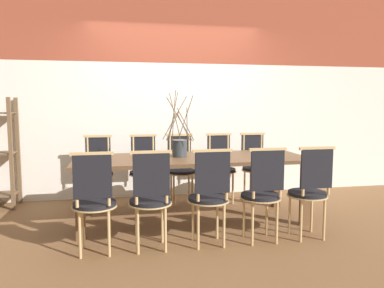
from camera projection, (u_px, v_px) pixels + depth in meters
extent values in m
plane|color=brown|center=(192.00, 221.00, 4.35)|extent=(16.00, 16.00, 0.00)
cube|color=silver|center=(175.00, 130.00, 5.53)|extent=(12.00, 0.06, 1.94)
cube|color=brown|center=(174.00, 19.00, 5.36)|extent=(12.00, 0.06, 1.26)
cube|color=brown|center=(192.00, 159.00, 4.27)|extent=(2.63, 0.99, 0.04)
cube|color=brown|center=(80.00, 205.00, 3.70)|extent=(0.09, 0.09, 0.71)
cube|color=brown|center=(305.00, 194.00, 4.16)|extent=(0.09, 0.09, 0.71)
cube|color=brown|center=(87.00, 188.00, 4.46)|extent=(0.09, 0.09, 0.71)
cube|color=brown|center=(276.00, 180.00, 4.92)|extent=(0.09, 0.09, 0.71)
cylinder|color=black|center=(95.00, 204.00, 3.38)|extent=(0.38, 0.38, 0.04)
cylinder|color=tan|center=(95.00, 206.00, 3.38)|extent=(0.41, 0.41, 0.01)
cylinder|color=tan|center=(82.00, 226.00, 3.50)|extent=(0.03, 0.03, 0.44)
cylinder|color=tan|center=(110.00, 224.00, 3.55)|extent=(0.03, 0.03, 0.44)
cylinder|color=tan|center=(80.00, 235.00, 3.26)|extent=(0.03, 0.03, 0.44)
cylinder|color=tan|center=(109.00, 233.00, 3.30)|extent=(0.03, 0.03, 0.44)
cylinder|color=tan|center=(76.00, 180.00, 3.17)|extent=(0.03, 0.03, 0.47)
cylinder|color=tan|center=(109.00, 179.00, 3.22)|extent=(0.03, 0.03, 0.47)
cube|color=black|center=(92.00, 177.00, 3.18)|extent=(0.32, 0.02, 0.38)
cube|color=tan|center=(92.00, 154.00, 3.17)|extent=(0.36, 0.03, 0.03)
cylinder|color=black|center=(150.00, 201.00, 3.47)|extent=(0.38, 0.38, 0.04)
cylinder|color=tan|center=(150.00, 203.00, 3.48)|extent=(0.41, 0.41, 0.01)
cylinder|color=tan|center=(137.00, 222.00, 3.60)|extent=(0.03, 0.03, 0.44)
cylinder|color=tan|center=(162.00, 221.00, 3.64)|extent=(0.03, 0.03, 0.44)
cylinder|color=tan|center=(138.00, 231.00, 3.35)|extent=(0.03, 0.03, 0.44)
cylinder|color=tan|center=(165.00, 229.00, 3.40)|extent=(0.03, 0.03, 0.44)
cylinder|color=tan|center=(136.00, 178.00, 3.26)|extent=(0.03, 0.03, 0.47)
cylinder|color=tan|center=(167.00, 177.00, 3.31)|extent=(0.03, 0.03, 0.47)
cube|color=black|center=(151.00, 175.00, 3.28)|extent=(0.32, 0.02, 0.38)
cube|color=tan|center=(151.00, 152.00, 3.26)|extent=(0.36, 0.03, 0.03)
cylinder|color=black|center=(208.00, 198.00, 3.58)|extent=(0.38, 0.38, 0.04)
cylinder|color=tan|center=(208.00, 201.00, 3.58)|extent=(0.41, 0.41, 0.01)
cylinder|color=tan|center=(193.00, 219.00, 3.70)|extent=(0.03, 0.03, 0.44)
cylinder|color=tan|center=(217.00, 218.00, 3.75)|extent=(0.03, 0.03, 0.44)
cylinder|color=tan|center=(198.00, 227.00, 3.46)|extent=(0.03, 0.03, 0.44)
cylinder|color=tan|center=(224.00, 225.00, 3.51)|extent=(0.03, 0.03, 0.44)
cylinder|color=tan|center=(198.00, 176.00, 3.37)|extent=(0.03, 0.03, 0.47)
cylinder|color=tan|center=(227.00, 175.00, 3.42)|extent=(0.03, 0.03, 0.47)
cube|color=black|center=(213.00, 173.00, 3.39)|extent=(0.32, 0.02, 0.38)
cube|color=tan|center=(213.00, 151.00, 3.37)|extent=(0.36, 0.03, 0.03)
cylinder|color=black|center=(260.00, 196.00, 3.68)|extent=(0.38, 0.38, 0.04)
cylinder|color=tan|center=(260.00, 198.00, 3.68)|extent=(0.41, 0.41, 0.01)
cylinder|color=tan|center=(244.00, 216.00, 3.80)|extent=(0.03, 0.03, 0.44)
cylinder|color=tan|center=(267.00, 215.00, 3.85)|extent=(0.03, 0.03, 0.44)
cylinder|color=tan|center=(252.00, 223.00, 3.56)|extent=(0.03, 0.03, 0.44)
cylinder|color=tan|center=(277.00, 222.00, 3.61)|extent=(0.03, 0.03, 0.44)
cylinder|color=tan|center=(254.00, 174.00, 3.47)|extent=(0.03, 0.03, 0.47)
cylinder|color=tan|center=(281.00, 173.00, 3.52)|extent=(0.03, 0.03, 0.47)
cube|color=black|center=(268.00, 171.00, 3.49)|extent=(0.32, 0.02, 0.38)
cube|color=tan|center=(268.00, 149.00, 3.47)|extent=(0.36, 0.03, 0.03)
cylinder|color=black|center=(307.00, 193.00, 3.78)|extent=(0.38, 0.38, 0.04)
cylinder|color=tan|center=(307.00, 196.00, 3.78)|extent=(0.41, 0.41, 0.01)
cylinder|color=tan|center=(290.00, 213.00, 3.90)|extent=(0.03, 0.03, 0.44)
cylinder|color=tan|center=(312.00, 212.00, 3.95)|extent=(0.03, 0.03, 0.44)
cylinder|color=tan|center=(301.00, 220.00, 3.66)|extent=(0.03, 0.03, 0.44)
cylinder|color=tan|center=(324.00, 219.00, 3.70)|extent=(0.03, 0.03, 0.44)
cylinder|color=tan|center=(304.00, 172.00, 3.57)|extent=(0.03, 0.03, 0.47)
cylinder|color=tan|center=(329.00, 171.00, 3.62)|extent=(0.03, 0.03, 0.47)
cube|color=black|center=(317.00, 169.00, 3.58)|extent=(0.32, 0.02, 0.38)
cube|color=tan|center=(317.00, 148.00, 3.57)|extent=(0.36, 0.03, 0.03)
cylinder|color=black|center=(98.00, 174.00, 4.82)|extent=(0.38, 0.38, 0.04)
cylinder|color=tan|center=(98.00, 176.00, 4.82)|extent=(0.41, 0.41, 0.01)
cylinder|color=tan|center=(108.00, 194.00, 4.75)|extent=(0.03, 0.03, 0.44)
cylinder|color=tan|center=(88.00, 195.00, 4.70)|extent=(0.03, 0.03, 0.44)
cylinder|color=tan|center=(108.00, 189.00, 4.99)|extent=(0.03, 0.03, 0.44)
cylinder|color=tan|center=(89.00, 190.00, 4.94)|extent=(0.03, 0.03, 0.44)
cylinder|color=tan|center=(108.00, 153.00, 4.98)|extent=(0.03, 0.03, 0.47)
cylinder|color=tan|center=(88.00, 153.00, 4.93)|extent=(0.03, 0.03, 0.47)
cube|color=black|center=(98.00, 151.00, 4.95)|extent=(0.32, 0.02, 0.38)
cube|color=tan|center=(98.00, 136.00, 4.93)|extent=(0.36, 0.03, 0.03)
cylinder|color=black|center=(144.00, 172.00, 4.93)|extent=(0.38, 0.38, 0.04)
cylinder|color=tan|center=(144.00, 174.00, 4.94)|extent=(0.41, 0.41, 0.01)
cylinder|color=tan|center=(155.00, 192.00, 4.86)|extent=(0.03, 0.03, 0.44)
cylinder|color=tan|center=(136.00, 192.00, 4.81)|extent=(0.03, 0.03, 0.44)
cylinder|color=tan|center=(153.00, 188.00, 5.10)|extent=(0.03, 0.03, 0.44)
cylinder|color=tan|center=(135.00, 188.00, 5.06)|extent=(0.03, 0.03, 0.44)
cylinder|color=tan|center=(153.00, 152.00, 5.09)|extent=(0.03, 0.03, 0.47)
cylinder|color=tan|center=(133.00, 152.00, 5.04)|extent=(0.03, 0.03, 0.47)
cube|color=black|center=(143.00, 150.00, 5.07)|extent=(0.32, 0.02, 0.38)
cube|color=tan|center=(143.00, 135.00, 5.04)|extent=(0.36, 0.03, 0.03)
cylinder|color=black|center=(181.00, 171.00, 5.03)|extent=(0.38, 0.38, 0.04)
cylinder|color=tan|center=(181.00, 173.00, 5.03)|extent=(0.41, 0.41, 0.01)
cylinder|color=tan|center=(192.00, 190.00, 4.96)|extent=(0.03, 0.03, 0.44)
cylinder|color=tan|center=(174.00, 191.00, 4.91)|extent=(0.03, 0.03, 0.44)
cylinder|color=tan|center=(189.00, 186.00, 5.20)|extent=(0.03, 0.03, 0.44)
cylinder|color=tan|center=(171.00, 187.00, 5.15)|extent=(0.03, 0.03, 0.44)
cylinder|color=tan|center=(189.00, 151.00, 5.19)|extent=(0.03, 0.03, 0.47)
cylinder|color=tan|center=(170.00, 151.00, 5.14)|extent=(0.03, 0.03, 0.47)
cube|color=black|center=(179.00, 149.00, 5.16)|extent=(0.32, 0.02, 0.38)
cube|color=tan|center=(179.00, 135.00, 5.14)|extent=(0.36, 0.03, 0.03)
cylinder|color=black|center=(222.00, 170.00, 5.14)|extent=(0.38, 0.38, 0.04)
cylinder|color=tan|center=(222.00, 171.00, 5.14)|extent=(0.41, 0.41, 0.01)
cylinder|color=tan|center=(233.00, 188.00, 5.06)|extent=(0.03, 0.03, 0.44)
cylinder|color=tan|center=(215.00, 189.00, 5.02)|extent=(0.03, 0.03, 0.44)
cylinder|color=tan|center=(228.00, 184.00, 5.31)|extent=(0.03, 0.03, 0.44)
cylinder|color=tan|center=(211.00, 185.00, 5.26)|extent=(0.03, 0.03, 0.44)
cylinder|color=tan|center=(228.00, 150.00, 5.29)|extent=(0.03, 0.03, 0.47)
cylinder|color=tan|center=(209.00, 150.00, 5.24)|extent=(0.03, 0.03, 0.47)
cube|color=black|center=(219.00, 148.00, 5.27)|extent=(0.32, 0.02, 0.38)
cube|color=tan|center=(219.00, 134.00, 5.24)|extent=(0.36, 0.03, 0.03)
cylinder|color=black|center=(256.00, 169.00, 5.23)|extent=(0.38, 0.38, 0.04)
cylinder|color=tan|center=(256.00, 170.00, 5.23)|extent=(0.41, 0.41, 0.01)
cylinder|color=tan|center=(268.00, 187.00, 5.16)|extent=(0.03, 0.03, 0.44)
cylinder|color=tan|center=(250.00, 187.00, 5.11)|extent=(0.03, 0.03, 0.44)
cylinder|color=tan|center=(261.00, 183.00, 5.40)|extent=(0.03, 0.03, 0.44)
cylinder|color=tan|center=(245.00, 184.00, 5.35)|extent=(0.03, 0.03, 0.44)
cylinder|color=tan|center=(261.00, 149.00, 5.39)|extent=(0.03, 0.03, 0.47)
cylinder|color=tan|center=(243.00, 149.00, 5.34)|extent=(0.03, 0.03, 0.47)
cube|color=black|center=(252.00, 147.00, 5.37)|extent=(0.32, 0.02, 0.38)
cube|color=tan|center=(253.00, 134.00, 5.34)|extent=(0.36, 0.03, 0.03)
cylinder|color=#33383D|center=(180.00, 148.00, 4.29)|extent=(0.17, 0.17, 0.19)
cylinder|color=brown|center=(173.00, 126.00, 4.33)|extent=(0.17, 0.15, 0.32)
cylinder|color=brown|center=(175.00, 117.00, 4.18)|extent=(0.12, 0.13, 0.53)
cylinder|color=brown|center=(171.00, 127.00, 4.30)|extent=(0.14, 0.18, 0.30)
cylinder|color=brown|center=(175.00, 118.00, 4.39)|extent=(0.30, 0.07, 0.50)
cylinder|color=brown|center=(186.00, 124.00, 4.17)|extent=(0.22, 0.11, 0.37)
cylinder|color=brown|center=(187.00, 124.00, 4.26)|extent=(0.04, 0.18, 0.37)
cylinder|color=brown|center=(184.00, 127.00, 4.19)|extent=(0.17, 0.08, 0.31)
cylinder|color=brown|center=(186.00, 118.00, 4.33)|extent=(0.15, 0.18, 0.51)
cylinder|color=brown|center=(180.00, 119.00, 4.11)|extent=(0.29, 0.05, 0.49)
cylinder|color=brown|center=(173.00, 116.00, 4.29)|extent=(0.14, 0.14, 0.55)
cylinder|color=brown|center=(174.00, 115.00, 4.26)|extent=(0.07, 0.13, 0.57)
cube|color=#1E6B4C|center=(155.00, 159.00, 4.04)|extent=(0.21, 0.17, 0.02)
cube|color=brown|center=(11.00, 154.00, 4.72)|extent=(0.04, 0.04, 1.44)
cube|color=brown|center=(18.00, 151.00, 5.06)|extent=(0.04, 0.04, 1.44)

